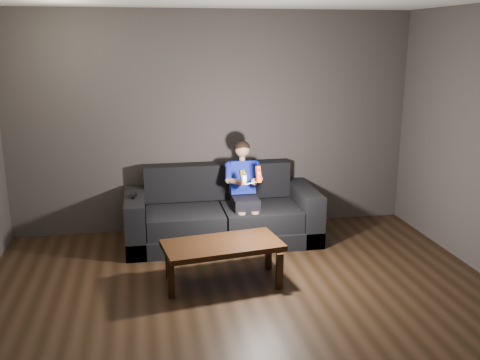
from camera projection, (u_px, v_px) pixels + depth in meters
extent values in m
plane|color=black|center=(255.00, 322.00, 4.57)|extent=(5.00, 5.00, 0.00)
cube|color=#403937|center=(214.00, 122.00, 6.61)|extent=(5.00, 0.04, 2.70)
cube|color=#403937|center=(407.00, 334.00, 1.85)|extent=(5.00, 0.04, 2.70)
cube|color=black|center=(222.00, 233.00, 6.40)|extent=(2.25, 0.97, 0.19)
cube|color=black|center=(185.00, 221.00, 6.17)|extent=(0.88, 0.68, 0.24)
cube|color=black|center=(261.00, 217.00, 6.33)|extent=(0.88, 0.68, 0.24)
cube|color=black|center=(217.00, 181.00, 6.61)|extent=(1.80, 0.22, 0.44)
cube|color=black|center=(136.00, 221.00, 6.17)|extent=(0.22, 0.97, 0.61)
cube|color=black|center=(304.00, 212.00, 6.52)|extent=(0.22, 0.97, 0.61)
cube|color=black|center=(245.00, 203.00, 6.23)|extent=(0.29, 0.37, 0.14)
cube|color=#1C1C9A|center=(242.00, 177.00, 6.34)|extent=(0.29, 0.21, 0.41)
cube|color=#FEEE03|center=(244.00, 174.00, 6.25)|extent=(0.09, 0.09, 0.10)
cube|color=#CE4319|center=(244.00, 174.00, 6.25)|extent=(0.06, 0.06, 0.06)
cylinder|color=tan|center=(242.00, 159.00, 6.29)|extent=(0.07, 0.07, 0.06)
sphere|color=tan|center=(242.00, 149.00, 6.26)|extent=(0.18, 0.18, 0.18)
ellipsoid|color=black|center=(242.00, 147.00, 6.26)|extent=(0.19, 0.19, 0.16)
cylinder|color=#1C1C9A|center=(228.00, 173.00, 6.23)|extent=(0.08, 0.22, 0.19)
cylinder|color=#1C1C9A|center=(258.00, 172.00, 6.30)|extent=(0.08, 0.22, 0.19)
cylinder|color=tan|center=(235.00, 180.00, 6.11)|extent=(0.14, 0.23, 0.10)
cylinder|color=tan|center=(257.00, 179.00, 6.15)|extent=(0.14, 0.23, 0.10)
sphere|color=tan|center=(241.00, 182.00, 6.03)|extent=(0.08, 0.08, 0.08)
sphere|color=tan|center=(254.00, 182.00, 6.06)|extent=(0.08, 0.08, 0.08)
cylinder|color=tan|center=(242.00, 226.00, 6.08)|extent=(0.09, 0.09, 0.33)
cylinder|color=tan|center=(255.00, 225.00, 6.11)|extent=(0.09, 0.09, 0.33)
cube|color=#F03F0C|center=(258.00, 174.00, 5.82)|extent=(0.06, 0.08, 0.18)
cube|color=maroon|center=(259.00, 170.00, 5.79)|extent=(0.03, 0.02, 0.03)
cylinder|color=silver|center=(259.00, 176.00, 5.80)|extent=(0.02, 0.01, 0.02)
ellipsoid|color=silver|center=(244.00, 178.00, 5.81)|extent=(0.07, 0.09, 0.14)
cylinder|color=black|center=(245.00, 174.00, 5.77)|extent=(0.03, 0.01, 0.02)
cube|color=black|center=(134.00, 196.00, 6.04)|extent=(0.06, 0.15, 0.03)
cube|color=black|center=(134.00, 194.00, 6.08)|extent=(0.02, 0.02, 0.00)
cube|color=black|center=(222.00, 245.00, 5.23)|extent=(1.22, 0.73, 0.05)
cube|color=black|center=(171.00, 279.00, 4.97)|extent=(0.06, 0.06, 0.36)
cube|color=black|center=(279.00, 271.00, 5.15)|extent=(0.06, 0.06, 0.36)
cube|color=black|center=(168.00, 259.00, 5.42)|extent=(0.06, 0.06, 0.36)
cube|color=black|center=(268.00, 252.00, 5.60)|extent=(0.06, 0.06, 0.36)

